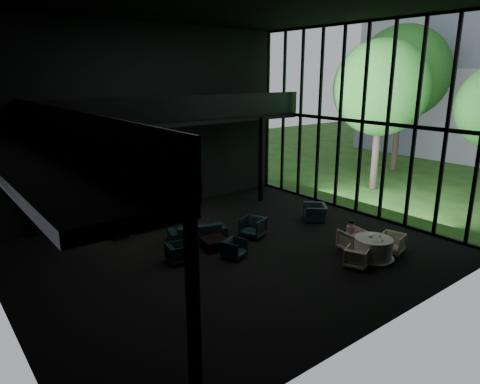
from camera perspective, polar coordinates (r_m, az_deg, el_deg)
floor at (r=15.03m, az=-1.27°, el=-7.78°), size 14.00×12.00×0.02m
ceiling at (r=13.96m, az=-1.48°, el=23.99°), size 14.00×12.00×0.02m
wall_back at (r=19.06m, az=-12.34°, el=9.31°), size 14.00×0.04×8.00m
wall_front at (r=9.86m, az=19.96°, el=3.23°), size 14.00×0.04×8.00m
curtain_wall at (r=18.89m, az=16.02°, el=9.02°), size 0.20×12.00×8.00m
mezzanine_left at (r=11.47m, az=-26.25°, el=4.17°), size 2.00×12.00×0.25m
mezzanine_back at (r=18.64m, az=-8.18°, el=9.38°), size 12.00×2.00×0.25m
railing_left at (r=11.62m, az=-21.78°, el=7.80°), size 0.06×12.00×1.00m
railing_back at (r=17.73m, az=-6.60°, el=11.07°), size 12.00×0.06×1.00m
column_sw at (r=7.41m, az=-6.20°, el=-16.70°), size 0.24×0.24×4.00m
column_nw at (r=17.54m, az=-26.33°, el=0.89°), size 0.24×0.24×4.00m
column_ne at (r=20.32m, az=2.82°, el=4.30°), size 0.24×0.24×4.00m
tree_near at (r=23.27m, az=18.29°, el=13.01°), size 4.80×4.80×7.65m
tree_far at (r=28.54m, az=20.84°, el=14.63°), size 5.60×5.60×8.80m
console at (r=17.32m, az=-10.94°, el=-3.71°), size 2.03×0.46×0.65m
bronze_urn at (r=17.05m, az=-11.08°, el=-0.94°), size 0.69×0.69×1.30m
side_table_left at (r=16.66m, az=-15.73°, el=-4.94°), size 0.52×0.52×0.57m
table_lamp_left at (r=16.55m, az=-16.10°, el=-2.45°), size 0.37×0.37×0.61m
side_table_right at (r=18.10m, az=-6.49°, el=-2.91°), size 0.46×0.46×0.50m
table_lamp_right at (r=17.88m, az=-6.53°, el=-0.72°), size 0.39×0.39×0.66m
sofa at (r=15.94m, az=-5.70°, el=-4.81°), size 2.27×1.24×0.85m
lounge_armchair_west at (r=14.14m, az=-8.24°, el=-8.05°), size 0.70×0.73×0.65m
lounge_armchair_east at (r=16.06m, az=1.71°, el=-4.51°), size 1.06×1.09×0.89m
lounge_armchair_south at (r=14.34m, az=-0.75°, el=-7.60°), size 0.77×0.75×0.62m
window_armchair at (r=18.13m, az=10.00°, el=-2.43°), size 1.12×1.17×0.86m
coffee_table at (r=15.13m, az=-3.44°, el=-6.87°), size 0.95×0.95×0.37m
dining_table at (r=14.87m, az=17.29°, el=-7.42°), size 1.40×1.40×0.75m
dining_chair_north at (r=15.36m, az=14.81°, el=-5.98°), size 1.00×0.95×0.90m
dining_chair_east at (r=15.62m, az=19.63°, el=-6.36°), size 0.82×0.85×0.73m
dining_chair_west at (r=14.18m, az=15.32°, el=-8.38°), size 0.80×0.82×0.66m
child at (r=15.27m, az=14.58°, el=-4.80°), size 0.30×0.30×0.65m
plate_a at (r=14.49m, az=17.87°, el=-6.24°), size 0.25×0.25×0.01m
plate_b at (r=14.99m, az=17.00°, el=-5.43°), size 0.31×0.31×0.02m
saucer at (r=14.77m, az=18.30°, el=-5.86°), size 0.16×0.16×0.01m
coffee_cup at (r=14.84m, az=18.15°, el=-5.60°), size 0.09×0.09×0.06m
cereal_bowl at (r=14.78m, az=17.02°, el=-5.61°), size 0.15×0.15×0.07m
cream_pot at (r=14.51m, az=18.44°, el=-6.14°), size 0.06×0.06×0.07m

